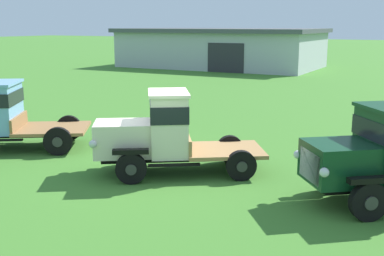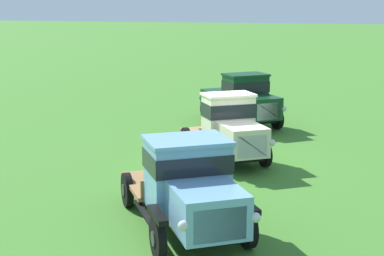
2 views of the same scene
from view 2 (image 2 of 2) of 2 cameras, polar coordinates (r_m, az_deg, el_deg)
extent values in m
plane|color=#3D7528|center=(18.78, 3.36, -3.41)|extent=(240.00, 240.00, 0.00)
cylinder|color=black|center=(12.47, 5.35, -9.58)|extent=(0.82, 0.61, 0.87)
cylinder|color=#2D2D2D|center=(12.51, 5.79, -9.53)|extent=(0.27, 0.19, 0.30)
cylinder|color=black|center=(11.92, -3.33, -10.61)|extent=(0.82, 0.61, 0.87)
cylinder|color=#2D2D2D|center=(11.90, -3.80, -10.66)|extent=(0.27, 0.19, 0.30)
cylinder|color=black|center=(15.31, 0.77, -5.35)|extent=(0.82, 0.61, 0.87)
cylinder|color=#2D2D2D|center=(15.34, 1.13, -5.31)|extent=(0.27, 0.19, 0.30)
cylinder|color=black|center=(14.86, -6.30, -5.97)|extent=(0.82, 0.61, 0.87)
cylinder|color=#2D2D2D|center=(14.84, -6.68, -6.00)|extent=(0.27, 0.19, 0.30)
cube|color=black|center=(13.46, -0.87, -7.50)|extent=(4.43, 3.34, 0.12)
cube|color=#70A3D1|center=(11.75, 1.49, -7.90)|extent=(2.02, 1.96, 0.88)
cube|color=silver|center=(11.11, 2.72, -9.36)|extent=(0.61, 0.92, 0.66)
sphere|color=silver|center=(11.32, 6.19, -8.64)|extent=(0.20, 0.20, 0.20)
sphere|color=silver|center=(10.87, -0.87, -9.48)|extent=(0.20, 0.20, 0.20)
cube|color=black|center=(12.30, 5.40, -7.49)|extent=(0.95, 0.70, 0.12)
cube|color=black|center=(11.74, -3.36, -8.44)|extent=(0.95, 0.70, 0.12)
cube|color=#70A3D1|center=(12.91, -0.48, -4.58)|extent=(1.95, 2.09, 1.50)
cube|color=black|center=(12.82, -0.48, -3.14)|extent=(2.02, 2.15, 0.42)
cube|color=#70A3D1|center=(12.70, -0.49, -1.18)|extent=(2.10, 2.22, 0.08)
cube|color=black|center=(13.56, 3.20, -7.44)|extent=(1.55, 1.05, 0.05)
cube|color=black|center=(13.07, -4.61, -8.24)|extent=(1.55, 1.05, 0.05)
cube|color=olive|center=(14.69, -2.40, -5.33)|extent=(2.89, 2.82, 0.10)
cube|color=olive|center=(13.66, -1.27, -5.69)|extent=(1.04, 1.58, 0.44)
cylinder|color=black|center=(18.41, 7.06, -2.54)|extent=(0.75, 0.58, 0.78)
cylinder|color=#2D2D2D|center=(18.46, 7.35, -2.52)|extent=(0.25, 0.18, 0.27)
cylinder|color=black|center=(17.78, 2.10, -2.99)|extent=(0.75, 0.58, 0.78)
cylinder|color=#2D2D2D|center=(17.74, 1.78, -3.02)|extent=(0.25, 0.18, 0.27)
cylinder|color=black|center=(20.89, 3.84, -0.70)|extent=(0.75, 0.58, 0.78)
cylinder|color=#2D2D2D|center=(20.93, 4.10, -0.68)|extent=(0.25, 0.18, 0.27)
cylinder|color=black|center=(20.33, -0.60, -1.04)|extent=(0.75, 0.58, 0.78)
cylinder|color=#2D2D2D|center=(20.30, -0.88, -1.06)|extent=(0.25, 0.18, 0.27)
cube|color=black|center=(19.20, 3.17, -1.61)|extent=(3.94, 3.03, 0.12)
cube|color=beige|center=(17.74, 4.93, -1.14)|extent=(1.88, 1.80, 0.88)
cube|color=silver|center=(17.12, 5.84, -1.80)|extent=(0.56, 0.81, 0.66)
sphere|color=silver|center=(17.36, 7.78, -1.43)|extent=(0.20, 0.20, 0.20)
sphere|color=silver|center=(16.86, 3.88, -1.75)|extent=(0.20, 0.20, 0.20)
cube|color=black|center=(18.31, 7.09, -1.21)|extent=(0.86, 0.66, 0.12)
cube|color=black|center=(17.67, 2.11, -1.61)|extent=(0.86, 0.66, 0.12)
cube|color=beige|center=(18.75, 3.52, 0.73)|extent=(1.60, 1.76, 1.59)
cube|color=black|center=(18.68, 3.53, 1.80)|extent=(1.65, 1.81, 0.44)
cube|color=beige|center=(18.60, 3.55, 3.24)|extent=(1.72, 1.87, 0.08)
cube|color=black|center=(19.34, 5.67, -1.61)|extent=(1.17, 0.84, 0.05)
cube|color=black|center=(18.75, 1.02, -1.99)|extent=(1.17, 0.84, 0.05)
cube|color=#9E7547|center=(20.27, 1.94, -0.53)|extent=(2.66, 2.57, 0.10)
cube|color=#9E7547|center=(19.32, 2.94, -0.48)|extent=(0.95, 1.39, 0.44)
cylinder|color=black|center=(23.85, 8.24, 0.87)|extent=(0.76, 0.64, 0.82)
cylinder|color=#2D2D2D|center=(23.90, 8.45, 0.89)|extent=(0.24, 0.20, 0.29)
cylinder|color=black|center=(22.98, 4.32, 0.53)|extent=(0.76, 0.64, 0.82)
cylinder|color=#2D2D2D|center=(22.93, 4.09, 0.51)|extent=(0.24, 0.20, 0.29)
cylinder|color=black|center=(26.38, 4.96, 2.04)|extent=(0.76, 0.64, 0.82)
cylinder|color=#2D2D2D|center=(26.43, 5.16, 2.05)|extent=(0.24, 0.20, 0.29)
cylinder|color=black|center=(25.59, 1.33, 1.77)|extent=(0.76, 0.64, 0.82)
cylinder|color=#2D2D2D|center=(25.55, 1.12, 1.75)|extent=(0.24, 0.20, 0.29)
cube|color=black|center=(24.59, 4.75, 1.49)|extent=(3.96, 3.40, 0.12)
cube|color=#0F381E|center=(23.11, 6.60, 1.99)|extent=(1.89, 1.87, 0.86)
cube|color=silver|center=(22.55, 7.42, 1.60)|extent=(0.67, 0.83, 0.65)
sphere|color=silver|center=(22.88, 8.93, 1.88)|extent=(0.20, 0.20, 0.20)
sphere|color=silver|center=(22.20, 5.90, 1.64)|extent=(0.20, 0.20, 0.20)
cube|color=black|center=(23.76, 8.27, 1.96)|extent=(0.87, 0.74, 0.12)
cube|color=black|center=(22.89, 4.34, 1.66)|extent=(0.87, 0.74, 0.12)
cube|color=#0F381E|center=(24.12, 5.19, 3.26)|extent=(1.84, 1.93, 1.53)
cube|color=black|center=(24.07, 5.21, 4.08)|extent=(1.89, 1.98, 0.43)
cube|color=#0F381E|center=(24.01, 5.23, 5.17)|extent=(1.97, 2.05, 0.08)
cube|color=black|center=(24.78, 6.87, 1.48)|extent=(1.27, 1.03, 0.05)
cube|color=black|center=(23.97, 3.14, 1.18)|extent=(1.27, 1.03, 0.05)
cube|color=#0F381E|center=(25.61, 3.50, 2.85)|extent=(2.72, 2.64, 0.68)
cube|color=black|center=(25.56, 3.51, 3.53)|extent=(2.30, 2.23, 0.06)
cube|color=#0F381E|center=(26.30, 4.98, 3.03)|extent=(0.83, 0.71, 0.12)
cube|color=#0F381E|center=(25.51, 1.33, 2.78)|extent=(0.83, 0.71, 0.12)
camera|label=1|loc=(25.36, 31.52, 7.87)|focal=45.00mm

